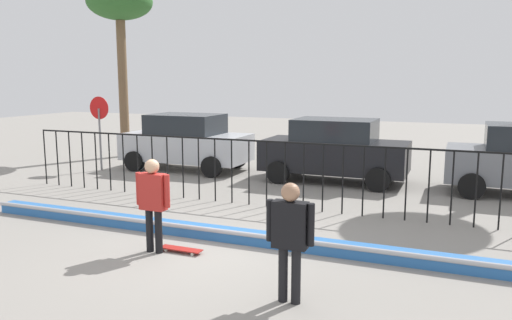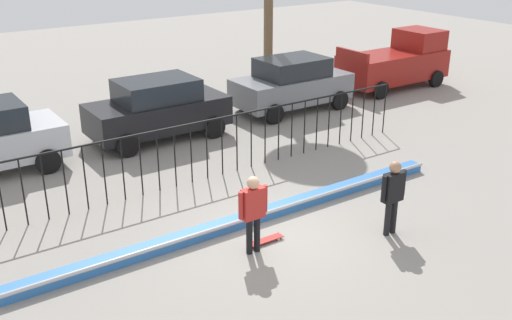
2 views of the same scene
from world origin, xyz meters
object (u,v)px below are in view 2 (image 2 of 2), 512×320
object	(u,v)px
skateboarder	(253,208)
pickup_truck	(397,62)
skateboard	(266,240)
parked_car_black	(158,108)
camera_operator	(393,191)
parked_car_gray	(292,84)

from	to	relation	value
skateboarder	pickup_truck	bearing A→B (deg)	13.92
skateboarder	skateboard	distance (m)	1.07
parked_car_black	camera_operator	bearing A→B (deg)	-77.97
pickup_truck	parked_car_black	bearing A→B (deg)	176.44
camera_operator	parked_car_gray	xyz separation A→B (m)	(3.87, 8.57, -0.05)
skateboarder	parked_car_gray	bearing A→B (deg)	29.97
parked_car_gray	skateboard	bearing A→B (deg)	-129.58
skateboarder	pickup_truck	size ratio (longest dim) A/B	0.36
camera_operator	parked_car_black	bearing A→B (deg)	-54.84
skateboarder	parked_car_black	distance (m)	7.60
parked_car_gray	pickup_truck	size ratio (longest dim) A/B	0.91
skateboarder	camera_operator	distance (m)	3.08
skateboarder	pickup_truck	xyz separation A→B (m)	(12.31, 7.69, 0.02)
parked_car_black	pickup_truck	bearing A→B (deg)	3.68
parked_car_gray	pickup_truck	bearing A→B (deg)	2.70
camera_operator	parked_car_gray	distance (m)	9.40
camera_operator	pickup_truck	xyz separation A→B (m)	(9.41, 8.72, 0.02)
skateboard	skateboarder	bearing A→B (deg)	-161.27
camera_operator	pickup_truck	size ratio (longest dim) A/B	0.36
skateboard	parked_car_black	world-z (taller)	parked_car_black
parked_car_black	parked_car_gray	distance (m)	5.30
camera_operator	skateboard	bearing A→B (deg)	-0.56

